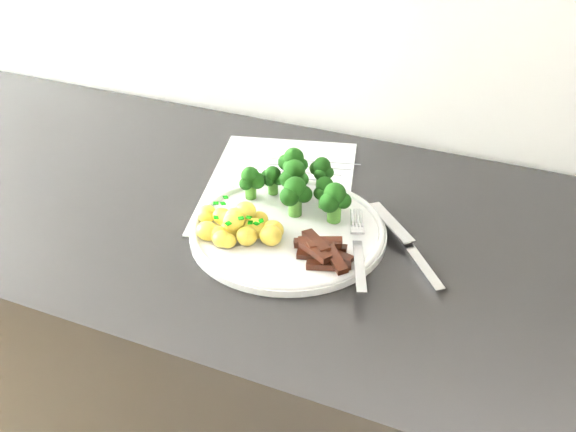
# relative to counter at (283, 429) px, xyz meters

# --- Properties ---
(counter) EXTENTS (2.32, 0.58, 0.87)m
(counter) POSITION_rel_counter_xyz_m (0.00, 0.00, 0.00)
(counter) COLOR black
(counter) RESTS_ON ground
(recipe_paper) EXTENTS (0.29, 0.35, 0.00)m
(recipe_paper) POSITION_rel_counter_xyz_m (-0.04, 0.09, 0.44)
(recipe_paper) COLOR white
(recipe_paper) RESTS_ON counter
(plate) EXTENTS (0.27, 0.27, 0.02)m
(plate) POSITION_rel_counter_xyz_m (0.02, -0.03, 0.44)
(plate) COLOR white
(plate) RESTS_ON counter
(broccoli) EXTENTS (0.17, 0.11, 0.07)m
(broccoli) POSITION_rel_counter_xyz_m (0.01, 0.04, 0.48)
(broccoli) COLOR #34661D
(broccoli) RESTS_ON plate
(potatoes) EXTENTS (0.13, 0.08, 0.04)m
(potatoes) POSITION_rel_counter_xyz_m (-0.04, -0.06, 0.46)
(potatoes) COLOR #E4D84D
(potatoes) RESTS_ON plate
(beef_strips) EXTENTS (0.09, 0.08, 0.03)m
(beef_strips) POSITION_rel_counter_xyz_m (0.08, -0.07, 0.46)
(beef_strips) COLOR black
(beef_strips) RESTS_ON plate
(fork) EXTENTS (0.08, 0.17, 0.02)m
(fork) POSITION_rel_counter_xyz_m (0.13, -0.05, 0.45)
(fork) COLOR #BBBBC0
(fork) RESTS_ON plate
(knife) EXTENTS (0.14, 0.16, 0.02)m
(knife) POSITION_rel_counter_xyz_m (0.19, -0.01, 0.44)
(knife) COLOR #BBBBC0
(knife) RESTS_ON plate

